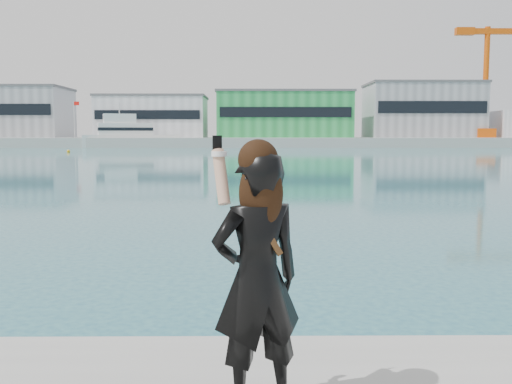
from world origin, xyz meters
TOP-DOWN VIEW (x-y plane):
  - far_quay at (0.00, 130.00)m, footprint 320.00×40.00m
  - warehouse_grey_left at (-55.00, 127.98)m, footprint 26.52×16.36m
  - warehouse_white at (-22.00, 127.98)m, footprint 24.48×15.35m
  - warehouse_green at (8.00, 127.98)m, footprint 30.60×16.36m
  - warehouse_grey_right at (40.00, 127.98)m, footprint 25.50×15.35m
  - dock_crane at (53.20, 122.00)m, footprint 23.00×4.00m
  - flagpole_left at (-37.91, 121.00)m, footprint 1.28×0.16m
  - flagpole_right at (22.09, 121.00)m, footprint 1.28×0.16m
  - motor_yacht at (-25.15, 115.02)m, footprint 20.18×10.78m
  - buoy_far at (-27.00, 81.86)m, footprint 0.50×0.50m
  - woman at (0.45, -0.36)m, footprint 0.76×0.63m

SIDE VIEW (x-z plane):
  - buoy_far at x=-27.00m, z-range -0.25..0.25m
  - far_quay at x=0.00m, z-range 0.00..2.00m
  - woman at x=0.45m, z-range 0.81..2.68m
  - motor_yacht at x=-25.15m, z-range -1.99..7.09m
  - flagpole_left at x=-37.91m, z-range 2.54..10.54m
  - flagpole_right at x=22.09m, z-range 2.54..10.54m
  - warehouse_white at x=-22.00m, z-range 2.01..11.51m
  - warehouse_green at x=8.00m, z-range 2.01..12.51m
  - warehouse_grey_left at x=-55.00m, z-range 2.01..13.51m
  - warehouse_grey_right at x=40.00m, z-range 2.01..14.51m
  - dock_crane at x=53.20m, z-range 3.07..27.07m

